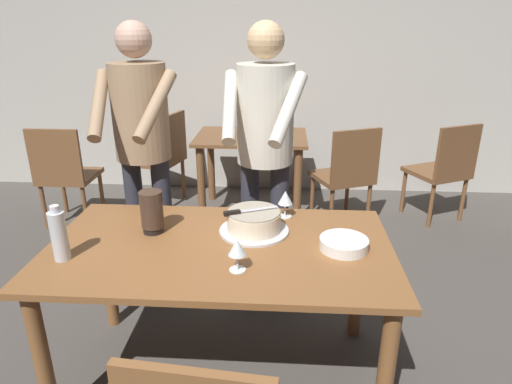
# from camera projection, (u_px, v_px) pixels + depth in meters

# --- Properties ---
(ground_plane) EXTENTS (14.00, 14.00, 0.00)m
(ground_plane) POSITION_uv_depth(u_px,v_px,m) (224.00, 373.00, 2.32)
(ground_plane) COLOR #4C4742
(back_wall) EXTENTS (10.00, 0.12, 2.70)m
(back_wall) POSITION_uv_depth(u_px,v_px,m) (257.00, 59.00, 4.46)
(back_wall) COLOR #BCB7AD
(back_wall) RESTS_ON ground_plane
(main_dining_table) EXTENTS (1.59, 0.89, 0.75)m
(main_dining_table) POSITION_uv_depth(u_px,v_px,m) (220.00, 266.00, 2.09)
(main_dining_table) COLOR brown
(main_dining_table) RESTS_ON ground_plane
(cake_on_platter) EXTENTS (0.34, 0.34, 0.11)m
(cake_on_platter) POSITION_uv_depth(u_px,v_px,m) (254.00, 222.00, 2.16)
(cake_on_platter) COLOR silver
(cake_on_platter) RESTS_ON main_dining_table
(cake_knife) EXTENTS (0.26, 0.13, 0.02)m
(cake_knife) POSITION_uv_depth(u_px,v_px,m) (240.00, 212.00, 2.12)
(cake_knife) COLOR silver
(cake_knife) RESTS_ON cake_on_platter
(plate_stack) EXTENTS (0.22, 0.22, 0.05)m
(plate_stack) POSITION_uv_depth(u_px,v_px,m) (344.00, 244.00, 2.01)
(plate_stack) COLOR white
(plate_stack) RESTS_ON main_dining_table
(wine_glass_near) EXTENTS (0.08, 0.08, 0.14)m
(wine_glass_near) POSITION_uv_depth(u_px,v_px,m) (285.00, 198.00, 2.31)
(wine_glass_near) COLOR silver
(wine_glass_near) RESTS_ON main_dining_table
(wine_glass_far) EXTENTS (0.08, 0.08, 0.14)m
(wine_glass_far) POSITION_uv_depth(u_px,v_px,m) (237.00, 248.00, 1.81)
(wine_glass_far) COLOR silver
(wine_glass_far) RESTS_ON main_dining_table
(water_bottle) EXTENTS (0.07, 0.07, 0.25)m
(water_bottle) POSITION_uv_depth(u_px,v_px,m) (59.00, 235.00, 1.89)
(water_bottle) COLOR silver
(water_bottle) RESTS_ON main_dining_table
(hurricane_lamp) EXTENTS (0.11, 0.11, 0.21)m
(hurricane_lamp) POSITION_uv_depth(u_px,v_px,m) (152.00, 212.00, 2.14)
(hurricane_lamp) COLOR black
(hurricane_lamp) RESTS_ON main_dining_table
(person_cutting_cake) EXTENTS (0.46, 0.57, 1.72)m
(person_cutting_cake) POSITION_uv_depth(u_px,v_px,m) (265.00, 141.00, 2.53)
(person_cutting_cake) COLOR #2D2D38
(person_cutting_cake) RESTS_ON ground_plane
(person_standing_beside) EXTENTS (0.47, 0.56, 1.72)m
(person_standing_beside) POSITION_uv_depth(u_px,v_px,m) (142.00, 138.00, 2.60)
(person_standing_beside) COLOR #2D2D38
(person_standing_beside) RESTS_ON ground_plane
(background_table) EXTENTS (1.00, 0.70, 0.74)m
(background_table) POSITION_uv_depth(u_px,v_px,m) (251.00, 153.00, 4.09)
(background_table) COLOR brown
(background_table) RESTS_ON ground_plane
(background_chair_0) EXTENTS (0.59, 0.59, 0.90)m
(background_chair_0) POSITION_uv_depth(u_px,v_px,m) (443.00, 168.00, 3.94)
(background_chair_0) COLOR brown
(background_chair_0) RESTS_ON ground_plane
(background_chair_1) EXTENTS (0.54, 0.54, 0.90)m
(background_chair_1) POSITION_uv_depth(u_px,v_px,m) (163.00, 155.00, 4.33)
(background_chair_1) COLOR brown
(background_chair_1) RESTS_ON ground_plane
(background_chair_2) EXTENTS (0.44, 0.44, 0.90)m
(background_chair_2) POSITION_uv_depth(u_px,v_px,m) (65.00, 172.00, 3.83)
(background_chair_2) COLOR brown
(background_chair_2) RESTS_ON ground_plane
(background_chair_3) EXTENTS (0.58, 0.58, 0.90)m
(background_chair_3) POSITION_uv_depth(u_px,v_px,m) (346.00, 173.00, 3.81)
(background_chair_3) COLOR brown
(background_chair_3) RESTS_ON ground_plane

